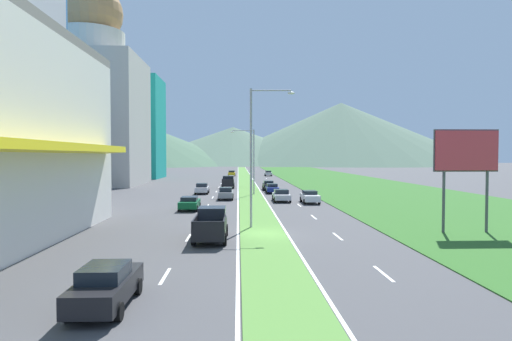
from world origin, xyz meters
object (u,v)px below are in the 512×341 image
object	(u,v)px
car_6	(232,173)
street_lamp_near	(256,148)
car_3	(226,193)
car_9	(268,173)
car_0	(281,195)
car_2	(202,188)
pickup_truck_1	(228,182)
car_5	(106,285)
pickup_truck_0	(211,225)
car_7	(310,197)
billboard_roadside	(466,156)
car_1	(272,188)
car_4	(268,185)
street_lamp_mid	(251,157)
car_8	(190,203)

from	to	relation	value
car_6	street_lamp_near	bearing A→B (deg)	-177.95
car_3	car_9	distance (m)	65.14
car_0	car_2	xyz separation A→B (m)	(-10.49, 11.09, 0.04)
car_0	pickup_truck_1	size ratio (longest dim) A/B	0.81
car_0	car_5	world-z (taller)	car_5
pickup_truck_0	car_7	bearing A→B (deg)	-25.02
billboard_roadside	car_0	distance (m)	25.22
car_1	car_4	bearing A→B (deg)	-178.73
billboard_roadside	car_5	bearing A→B (deg)	-145.52
car_0	billboard_roadside	bearing A→B (deg)	26.47
street_lamp_near	car_6	size ratio (longest dim) A/B	2.56
street_lamp_mid	car_3	world-z (taller)	street_lamp_mid
street_lamp_near	pickup_truck_1	distance (m)	42.73
billboard_roadside	car_0	world-z (taller)	billboard_roadside
car_6	street_lamp_mid	bearing A→B (deg)	-176.42
car_9	car_2	bearing A→B (deg)	-13.60
car_7	pickup_truck_0	size ratio (longest dim) A/B	0.84
car_0	car_1	bearing A→B (deg)	-179.12
car_3	car_6	distance (m)	64.37
car_2	car_1	bearing A→B (deg)	-85.40
car_6	car_7	distance (m)	69.67
car_6	car_0	bearing A→B (deg)	-174.04
car_3	car_5	distance (m)	39.48
car_9	street_lamp_near	bearing A→B (deg)	-4.60
car_1	car_4	size ratio (longest dim) A/B	0.97
billboard_roadside	car_2	xyz separation A→B (m)	(-21.53, 33.25, -4.77)
car_0	street_lamp_mid	bearing A→B (deg)	-160.18
billboard_roadside	car_6	size ratio (longest dim) A/B	1.78
car_7	street_lamp_near	bearing A→B (deg)	-22.10
billboard_roadside	pickup_truck_0	distance (m)	18.71
car_5	car_8	xyz separation A→B (m)	(-0.13, 28.72, -0.08)
street_lamp_mid	car_0	xyz separation A→B (m)	(3.39, -9.41, -4.64)
pickup_truck_1	car_7	bearing A→B (deg)	-157.85
car_5	car_6	xyz separation A→B (m)	(3.08, 103.71, -0.04)
street_lamp_mid	car_3	distance (m)	8.84
car_2	car_3	size ratio (longest dim) A/B	0.98
car_2	car_4	xyz separation A→B (m)	(10.18, 6.79, -0.01)
car_7	street_lamp_mid	bearing A→B (deg)	-149.85
billboard_roadside	pickup_truck_0	world-z (taller)	billboard_roadside
car_1	car_4	xyz separation A→B (m)	(-0.13, 5.96, 0.05)
car_8	car_0	bearing A→B (deg)	-52.12
car_2	car_8	world-z (taller)	car_2
street_lamp_near	car_2	bearing A→B (deg)	102.25
car_1	car_3	distance (m)	11.36
car_1	pickup_truck_0	distance (m)	36.33
car_0	pickup_truck_0	bearing A→B (deg)	-16.52
car_4	car_5	distance (m)	55.41
car_8	street_lamp_near	bearing A→B (deg)	-150.94
car_4	pickup_truck_0	size ratio (longest dim) A/B	0.84
car_4	car_6	xyz separation A→B (m)	(-6.68, 49.17, -0.00)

